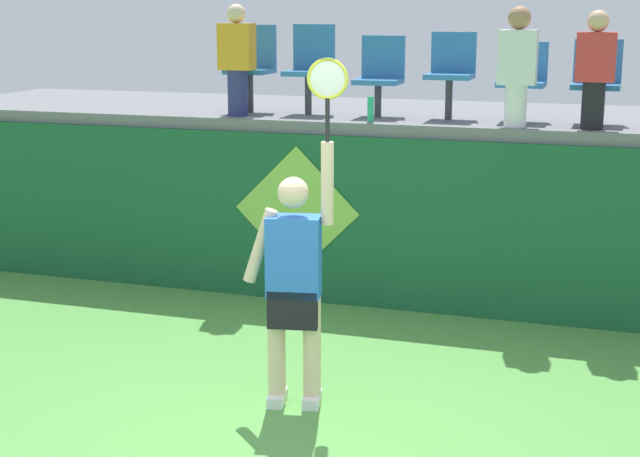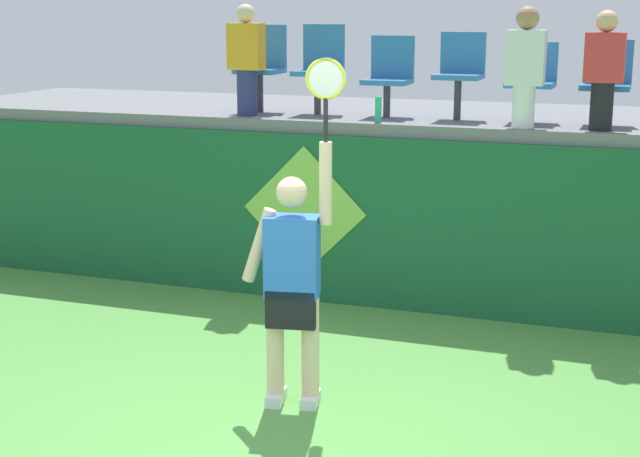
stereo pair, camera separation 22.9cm
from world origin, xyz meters
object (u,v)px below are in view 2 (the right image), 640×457
at_px(stadium_chair_4, 532,78).
at_px(spectator_0, 525,65).
at_px(stadium_chair_3, 460,70).
at_px(spectator_1, 604,69).
at_px(stadium_chair_2, 389,73).
at_px(spectator_2, 246,58).
at_px(stadium_chair_1, 320,64).
at_px(water_bottle, 378,110).
at_px(stadium_chair_0, 263,63).
at_px(stadium_chair_5, 606,79).
at_px(tennis_player, 293,280).

height_order(stadium_chair_4, spectator_0, spectator_0).
height_order(stadium_chair_3, spectator_1, spectator_1).
bearing_deg(stadium_chair_2, spectator_2, -163.48).
xyz_separation_m(stadium_chair_3, stadium_chair_4, (0.69, -0.00, -0.06)).
xyz_separation_m(stadium_chair_1, stadium_chair_3, (1.44, -0.01, -0.02)).
relative_size(stadium_chair_1, stadium_chair_4, 1.20).
bearing_deg(stadium_chair_2, water_bottle, -85.36).
distance_m(stadium_chair_1, spectator_0, 2.18).
bearing_deg(water_bottle, stadium_chair_1, 146.35).
bearing_deg(spectator_0, stadium_chair_0, 170.39).
xyz_separation_m(stadium_chair_1, stadium_chair_4, (2.12, -0.01, -0.08)).
height_order(water_bottle, stadium_chair_0, stadium_chair_0).
distance_m(water_bottle, stadium_chair_3, 0.91).
xyz_separation_m(stadium_chair_0, stadium_chair_1, (0.64, 0.00, -0.00)).
bearing_deg(water_bottle, spectator_1, 2.03).
relative_size(stadium_chair_2, stadium_chair_5, 1.02).
bearing_deg(water_bottle, stadium_chair_2, 94.64).
xyz_separation_m(tennis_player, stadium_chair_3, (0.51, 3.12, 1.31)).
height_order(water_bottle, stadium_chair_4, stadium_chair_4).
xyz_separation_m(stadium_chair_3, stadium_chair_5, (1.36, 0.00, -0.05)).
relative_size(stadium_chair_0, spectator_1, 0.85).
bearing_deg(spectator_2, stadium_chair_1, 32.67).
bearing_deg(stadium_chair_4, tennis_player, -111.07).
bearing_deg(stadium_chair_0, spectator_0, -9.61).
height_order(stadium_chair_1, stadium_chair_4, stadium_chair_1).
bearing_deg(tennis_player, stadium_chair_2, 93.55).
bearing_deg(stadium_chair_0, spectator_1, -7.30).
bearing_deg(stadium_chair_1, stadium_chair_5, -0.10).
relative_size(water_bottle, stadium_chair_2, 0.30).
bearing_deg(spectator_1, stadium_chair_4, 147.40).
xyz_separation_m(tennis_player, stadium_chair_4, (1.20, 3.12, 1.25)).
xyz_separation_m(stadium_chair_5, spectator_2, (-3.44, -0.40, 0.15)).
height_order(water_bottle, spectator_1, spectator_1).
bearing_deg(spectator_1, stadium_chair_5, 90.00).
distance_m(water_bottle, spectator_1, 2.07).
relative_size(tennis_player, spectator_0, 2.33).
xyz_separation_m(tennis_player, spectator_2, (-1.56, 2.72, 1.41)).
distance_m(water_bottle, spectator_0, 1.42).
height_order(tennis_player, stadium_chair_5, stadium_chair_5).
bearing_deg(stadium_chair_3, stadium_chair_4, -0.20).
distance_m(stadium_chair_0, stadium_chair_4, 2.76).
relative_size(stadium_chair_1, stadium_chair_3, 1.08).
bearing_deg(stadium_chair_5, stadium_chair_2, 179.93).
xyz_separation_m(water_bottle, stadium_chair_2, (-0.04, 0.51, 0.31)).
relative_size(stadium_chair_1, stadium_chair_5, 1.16).
bearing_deg(spectator_0, stadium_chair_2, 161.50).
relative_size(stadium_chair_0, stadium_chair_5, 1.15).
distance_m(stadium_chair_3, spectator_2, 2.12).
bearing_deg(stadium_chair_3, stadium_chair_0, 179.86).
height_order(stadium_chair_4, stadium_chair_5, stadium_chair_5).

